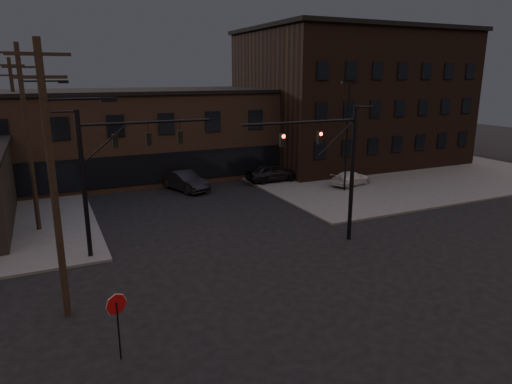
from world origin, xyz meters
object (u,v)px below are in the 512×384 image
parked_car_lot_a (272,172)px  car_crossing (184,181)px  traffic_signal_far (108,166)px  stop_sign (117,311)px  parked_car_lot_b (351,178)px  traffic_signal_near (337,160)px

parked_car_lot_a → car_crossing: (-8.11, 0.69, -0.12)m
traffic_signal_far → stop_sign: size_ratio=3.23×
stop_sign → parked_car_lot_a: stop_sign is taller
parked_car_lot_a → stop_sign: bearing=141.2°
parked_car_lot_a → parked_car_lot_b: (5.68, -4.28, -0.22)m
traffic_signal_near → parked_car_lot_b: bearing=49.4°
traffic_signal_far → stop_sign: bearing=-97.3°
stop_sign → parked_car_lot_b: stop_sign is taller
parked_car_lot_b → parked_car_lot_a: bearing=36.6°
parked_car_lot_a → car_crossing: parked_car_lot_a is taller
traffic_signal_near → traffic_signal_far: same height
parked_car_lot_a → parked_car_lot_b: bearing=-127.7°
parked_car_lot_b → car_crossing: 14.65m
stop_sign → parked_car_lot_b: (22.68, 17.35, -1.09)m
traffic_signal_near → car_crossing: (-4.47, 15.83, -4.08)m
traffic_signal_near → stop_sign: 15.17m
traffic_signal_far → parked_car_lot_b: traffic_signal_far is taller
parked_car_lot_b → car_crossing: car_crossing is taller
parked_car_lot_b → stop_sign: bearing=111.0°
car_crossing → stop_sign: bearing=-130.7°
stop_sign → parked_car_lot_b: bearing=37.4°
traffic_signal_near → traffic_signal_far: bearing=163.8°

